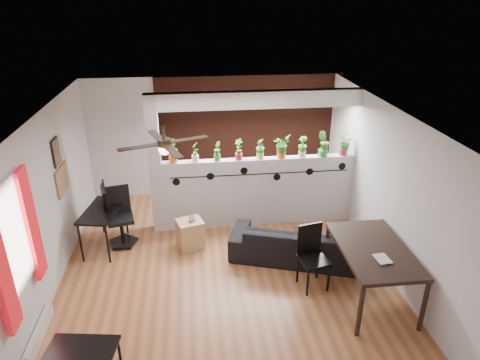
{
  "coord_description": "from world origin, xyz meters",
  "views": [
    {
      "loc": [
        -0.44,
        -5.74,
        4.21
      ],
      "look_at": [
        0.32,
        0.6,
        1.34
      ],
      "focal_mm": 32.0,
      "sensor_mm": 36.0,
      "label": 1
    }
  ],
  "objects_px": {
    "ceiling_fan": "(164,145)",
    "cube_shelf": "(190,234)",
    "potted_plant_3": "(239,149)",
    "potted_plant_5": "(282,146)",
    "folding_chair": "(312,250)",
    "dining_table": "(373,253)",
    "sofa": "(294,242)",
    "cup": "(192,218)",
    "potted_plant_2": "(217,151)",
    "potted_plant_8": "(344,144)",
    "potted_plant_0": "(173,150)",
    "coffee_table": "(82,351)",
    "potted_plant_1": "(195,151)",
    "office_chair": "(120,220)",
    "computer_desk": "(102,213)",
    "potted_plant_7": "(324,143)",
    "potted_plant_6": "(303,146)",
    "potted_plant_4": "(260,148)"
  },
  "relations": [
    {
      "from": "potted_plant_6",
      "to": "computer_desk",
      "type": "xyz_separation_m",
      "value": [
        -3.62,
        -0.52,
        -0.88
      ]
    },
    {
      "from": "potted_plant_7",
      "to": "cube_shelf",
      "type": "bearing_deg",
      "value": -164.22
    },
    {
      "from": "potted_plant_6",
      "to": "computer_desk",
      "type": "relative_size",
      "value": 0.35
    },
    {
      "from": "folding_chair",
      "to": "dining_table",
      "type": "bearing_deg",
      "value": -28.2
    },
    {
      "from": "ceiling_fan",
      "to": "computer_desk",
      "type": "distance_m",
      "value": 2.42
    },
    {
      "from": "ceiling_fan",
      "to": "cube_shelf",
      "type": "xyz_separation_m",
      "value": [
        0.26,
        1.09,
        -2.05
      ]
    },
    {
      "from": "cup",
      "to": "potted_plant_7",
      "type": "bearing_deg",
      "value": 16.08
    },
    {
      "from": "potted_plant_4",
      "to": "computer_desk",
      "type": "bearing_deg",
      "value": -169.55
    },
    {
      "from": "potted_plant_0",
      "to": "potted_plant_5",
      "type": "distance_m",
      "value": 1.98
    },
    {
      "from": "computer_desk",
      "to": "potted_plant_6",
      "type": "bearing_deg",
      "value": 8.21
    },
    {
      "from": "ceiling_fan",
      "to": "potted_plant_5",
      "type": "xyz_separation_m",
      "value": [
        1.99,
        1.8,
        -0.73
      ]
    },
    {
      "from": "potted_plant_1",
      "to": "potted_plant_6",
      "type": "distance_m",
      "value": 1.98
    },
    {
      "from": "potted_plant_1",
      "to": "folding_chair",
      "type": "relative_size",
      "value": 0.36
    },
    {
      "from": "potted_plant_1",
      "to": "coffee_table",
      "type": "xyz_separation_m",
      "value": [
        -1.45,
        -3.3,
        -1.21
      ]
    },
    {
      "from": "potted_plant_4",
      "to": "office_chair",
      "type": "xyz_separation_m",
      "value": [
        -2.56,
        -0.42,
        -1.09
      ]
    },
    {
      "from": "cube_shelf",
      "to": "potted_plant_0",
      "type": "bearing_deg",
      "value": 92.12
    },
    {
      "from": "potted_plant_2",
      "to": "potted_plant_8",
      "type": "distance_m",
      "value": 2.37
    },
    {
      "from": "potted_plant_8",
      "to": "dining_table",
      "type": "relative_size",
      "value": 0.26
    },
    {
      "from": "potted_plant_3",
      "to": "potted_plant_2",
      "type": "bearing_deg",
      "value": 180.0
    },
    {
      "from": "potted_plant_0",
      "to": "potted_plant_7",
      "type": "height_order",
      "value": "potted_plant_7"
    },
    {
      "from": "potted_plant_2",
      "to": "coffee_table",
      "type": "height_order",
      "value": "potted_plant_2"
    },
    {
      "from": "sofa",
      "to": "coffee_table",
      "type": "distance_m",
      "value": 3.66
    },
    {
      "from": "potted_plant_8",
      "to": "potted_plant_3",
      "type": "bearing_deg",
      "value": -180.0
    },
    {
      "from": "potted_plant_5",
      "to": "folding_chair",
      "type": "bearing_deg",
      "value": -87.42
    },
    {
      "from": "potted_plant_7",
      "to": "coffee_table",
      "type": "height_order",
      "value": "potted_plant_7"
    },
    {
      "from": "potted_plant_8",
      "to": "office_chair",
      "type": "relative_size",
      "value": 0.39
    },
    {
      "from": "potted_plant_7",
      "to": "dining_table",
      "type": "relative_size",
      "value": 0.3
    },
    {
      "from": "potted_plant_4",
      "to": "potted_plant_5",
      "type": "distance_m",
      "value": 0.4
    },
    {
      "from": "ceiling_fan",
      "to": "cube_shelf",
      "type": "height_order",
      "value": "ceiling_fan"
    },
    {
      "from": "potted_plant_5",
      "to": "cube_shelf",
      "type": "relative_size",
      "value": 0.84
    },
    {
      "from": "potted_plant_2",
      "to": "potted_plant_0",
      "type": "bearing_deg",
      "value": -180.0
    },
    {
      "from": "potted_plant_5",
      "to": "dining_table",
      "type": "relative_size",
      "value": 0.28
    },
    {
      "from": "potted_plant_3",
      "to": "sofa",
      "type": "bearing_deg",
      "value": -57.64
    },
    {
      "from": "ceiling_fan",
      "to": "coffee_table",
      "type": "relative_size",
      "value": 1.38
    },
    {
      "from": "dining_table",
      "to": "coffee_table",
      "type": "height_order",
      "value": "dining_table"
    },
    {
      "from": "potted_plant_1",
      "to": "office_chair",
      "type": "distance_m",
      "value": 1.8
    },
    {
      "from": "ceiling_fan",
      "to": "potted_plant_3",
      "type": "height_order",
      "value": "ceiling_fan"
    },
    {
      "from": "folding_chair",
      "to": "potted_plant_8",
      "type": "bearing_deg",
      "value": 60.77
    },
    {
      "from": "potted_plant_8",
      "to": "coffee_table",
      "type": "relative_size",
      "value": 0.47
    },
    {
      "from": "potted_plant_5",
      "to": "sofa",
      "type": "distance_m",
      "value": 1.79
    },
    {
      "from": "potted_plant_3",
      "to": "computer_desk",
      "type": "bearing_deg",
      "value": -167.9
    },
    {
      "from": "potted_plant_3",
      "to": "potted_plant_5",
      "type": "relative_size",
      "value": 0.89
    },
    {
      "from": "cube_shelf",
      "to": "potted_plant_5",
      "type": "bearing_deg",
      "value": 5.89
    },
    {
      "from": "potted_plant_3",
      "to": "office_chair",
      "type": "bearing_deg",
      "value": -168.93
    },
    {
      "from": "ceiling_fan",
      "to": "potted_plant_5",
      "type": "bearing_deg",
      "value": 42.06
    },
    {
      "from": "potted_plant_2",
      "to": "cup",
      "type": "height_order",
      "value": "potted_plant_2"
    },
    {
      "from": "potted_plant_1",
      "to": "potted_plant_5",
      "type": "bearing_deg",
      "value": -0.0
    },
    {
      "from": "potted_plant_8",
      "to": "computer_desk",
      "type": "relative_size",
      "value": 0.37
    },
    {
      "from": "ceiling_fan",
      "to": "potted_plant_0",
      "type": "distance_m",
      "value": 1.94
    },
    {
      "from": "cup",
      "to": "dining_table",
      "type": "bearing_deg",
      "value": -33.11
    }
  ]
}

